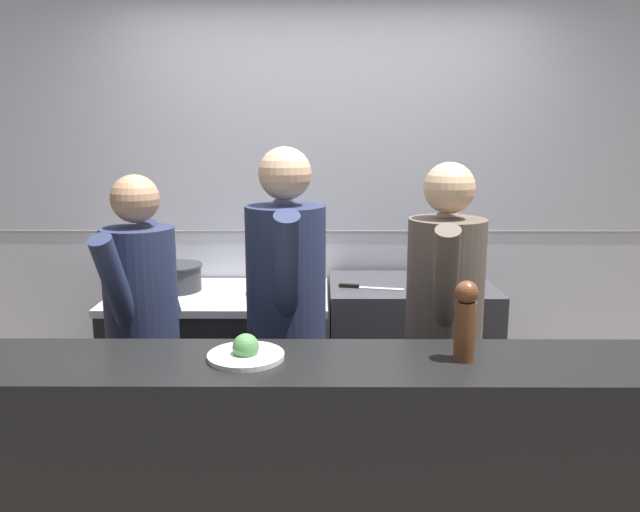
{
  "coord_description": "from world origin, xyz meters",
  "views": [
    {
      "loc": [
        -0.03,
        -2.26,
        1.77
      ],
      "look_at": [
        -0.04,
        0.75,
        1.15
      ],
      "focal_mm": 35.0,
      "sensor_mm": 36.0,
      "label": 1
    }
  ],
  "objects": [
    {
      "name": "wall_back_tiled",
      "position": [
        0.0,
        1.52,
        1.3
      ],
      "size": [
        8.0,
        0.06,
        2.6
      ],
      "color": "silver",
      "rests_on": "ground_plane"
    },
    {
      "name": "oven_range",
      "position": [
        -0.61,
        1.12,
        0.43
      ],
      "size": [
        1.21,
        0.71,
        0.86
      ],
      "color": "#232326",
      "rests_on": "ground_plane"
    },
    {
      "name": "prep_counter",
      "position": [
        0.47,
        1.12,
        0.46
      ],
      "size": [
        0.91,
        0.65,
        0.92
      ],
      "color": "#38383D",
      "rests_on": "ground_plane"
    },
    {
      "name": "pass_counter",
      "position": [
        -0.14,
        -0.23,
        0.49
      ],
      "size": [
        2.76,
        0.45,
        0.98
      ],
      "color": "black",
      "rests_on": "ground_plane"
    },
    {
      "name": "stock_pot",
      "position": [
        -0.87,
        1.18,
        0.94
      ],
      "size": [
        0.31,
        0.31,
        0.15
      ],
      "color": "#2D2D33",
      "rests_on": "oven_range"
    },
    {
      "name": "sauce_pot",
      "position": [
        -0.25,
        1.11,
        0.96
      ],
      "size": [
        0.32,
        0.32,
        0.19
      ],
      "color": "#2D2D33",
      "rests_on": "oven_range"
    },
    {
      "name": "chefs_knife",
      "position": [
        0.2,
        1.01,
        0.93
      ],
      "size": [
        0.35,
        0.1,
        0.02
      ],
      "color": "#B7BABF",
      "rests_on": "prep_counter"
    },
    {
      "name": "plated_dish_main",
      "position": [
        -0.3,
        -0.21,
        1.0
      ],
      "size": [
        0.27,
        0.27,
        0.09
      ],
      "color": "white",
      "rests_on": "pass_counter"
    },
    {
      "name": "pepper_mill",
      "position": [
        0.46,
        -0.22,
        1.13
      ],
      "size": [
        0.08,
        0.08,
        0.28
      ],
      "color": "brown",
      "rests_on": "pass_counter"
    },
    {
      "name": "chef_head_cook",
      "position": [
        -0.83,
        0.4,
        0.88
      ],
      "size": [
        0.38,
        0.69,
        1.58
      ],
      "rotation": [
        0.0,
        0.0,
        -0.2
      ],
      "color": "black",
      "rests_on": "ground_plane"
    },
    {
      "name": "chef_sous",
      "position": [
        -0.19,
        0.35,
        0.94
      ],
      "size": [
        0.37,
        0.74,
        1.7
      ],
      "rotation": [
        0.0,
        0.0,
        0.08
      ],
      "color": "black",
      "rests_on": "ground_plane"
    },
    {
      "name": "chef_line",
      "position": [
        0.5,
        0.34,
        0.91
      ],
      "size": [
        0.39,
        0.72,
        1.63
      ],
      "rotation": [
        0.0,
        0.0,
        -0.19
      ],
      "color": "black",
      "rests_on": "ground_plane"
    }
  ]
}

